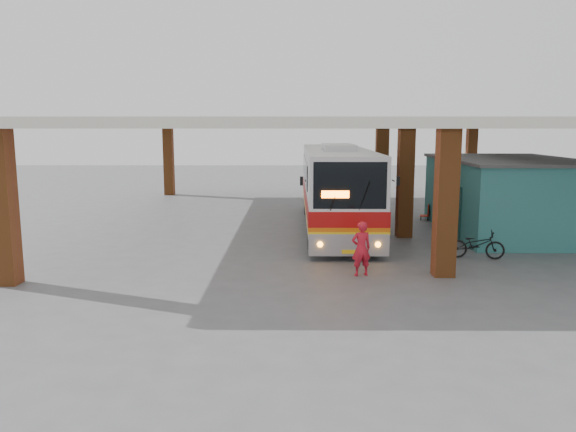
# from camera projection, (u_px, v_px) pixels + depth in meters

# --- Properties ---
(ground) EXTENTS (90.00, 90.00, 0.00)m
(ground) POSITION_uv_depth(u_px,v_px,m) (335.00, 253.00, 19.74)
(ground) COLOR #515154
(ground) RESTS_ON ground
(brick_columns) EXTENTS (20.10, 21.60, 4.35)m
(brick_columns) POSITION_uv_depth(u_px,v_px,m) (360.00, 178.00, 24.32)
(brick_columns) COLOR brown
(brick_columns) RESTS_ON ground
(canopy_roof) EXTENTS (21.00, 23.00, 0.30)m
(canopy_roof) POSITION_uv_depth(u_px,v_px,m) (336.00, 124.00, 25.44)
(canopy_roof) COLOR beige
(canopy_roof) RESTS_ON brick_columns
(shop_building) EXTENTS (5.20, 8.20, 3.11)m
(shop_building) POSITION_uv_depth(u_px,v_px,m) (508.00, 195.00, 23.38)
(shop_building) COLOR #2F7576
(shop_building) RESTS_ON ground
(coach_bus) EXTENTS (2.74, 12.68, 3.68)m
(coach_bus) POSITION_uv_depth(u_px,v_px,m) (336.00, 187.00, 24.23)
(coach_bus) COLOR silver
(coach_bus) RESTS_ON ground
(motorcycle) EXTENTS (1.91, 1.00, 0.96)m
(motorcycle) POSITION_uv_depth(u_px,v_px,m) (476.00, 245.00, 18.84)
(motorcycle) COLOR black
(motorcycle) RESTS_ON ground
(pedestrian) EXTENTS (0.68, 0.53, 1.64)m
(pedestrian) POSITION_uv_depth(u_px,v_px,m) (361.00, 249.00, 16.63)
(pedestrian) COLOR red
(pedestrian) RESTS_ON ground
(red_chair) EXTENTS (0.49, 0.49, 0.75)m
(red_chair) POSITION_uv_depth(u_px,v_px,m) (426.00, 213.00, 26.56)
(red_chair) COLOR red
(red_chair) RESTS_ON ground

